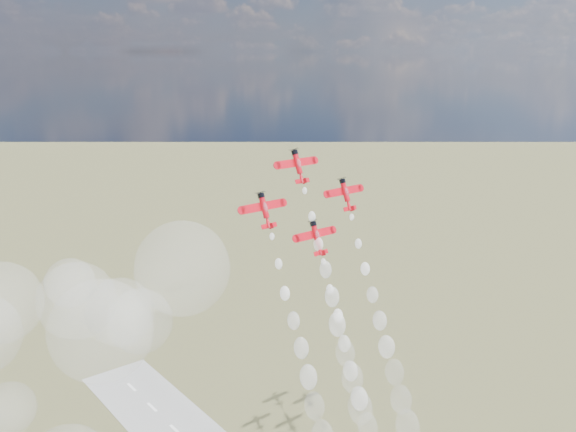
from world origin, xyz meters
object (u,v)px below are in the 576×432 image
at_px(plane_slot, 317,237).
at_px(plane_right, 346,194).
at_px(plane_left, 265,209).
at_px(plane_lead, 298,166).

bearing_deg(plane_slot, plane_right, 15.60).
xyz_separation_m(plane_left, plane_slot, (13.06, -3.64, -8.38)).
relative_size(plane_lead, plane_left, 1.00).
distance_m(plane_right, plane_slot, 15.94).
bearing_deg(plane_slot, plane_lead, 90.00).
relative_size(plane_lead, plane_right, 1.00).
bearing_deg(plane_left, plane_right, 0.00).
distance_m(plane_lead, plane_left, 15.94).
xyz_separation_m(plane_lead, plane_slot, (0.00, -7.29, -16.76)).
height_order(plane_left, plane_right, same).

